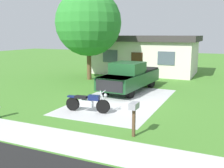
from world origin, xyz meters
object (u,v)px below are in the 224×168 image
(motorcycle, at_px, (88,102))
(pickup_truck, at_px, (131,76))
(neighbor_house, at_px, (145,54))
(mailbox, at_px, (134,110))
(shade_tree, at_px, (88,23))

(motorcycle, distance_m, pickup_truck, 5.35)
(pickup_truck, bearing_deg, neighbor_house, 100.31)
(mailbox, height_order, shade_tree, shade_tree)
(motorcycle, bearing_deg, pickup_truck, 87.95)
(shade_tree, bearing_deg, pickup_truck, -30.75)
(pickup_truck, relative_size, neighbor_house, 0.60)
(motorcycle, distance_m, shade_tree, 10.00)
(mailbox, xyz_separation_m, shade_tree, (-7.37, 10.03, 3.53))
(mailbox, relative_size, shade_tree, 0.18)
(pickup_truck, bearing_deg, motorcycle, -92.05)
(mailbox, bearing_deg, neighbor_house, 105.52)
(pickup_truck, bearing_deg, mailbox, -69.01)
(motorcycle, relative_size, pickup_truck, 0.38)
(pickup_truck, distance_m, neighbor_house, 8.25)
(pickup_truck, bearing_deg, shade_tree, 149.25)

